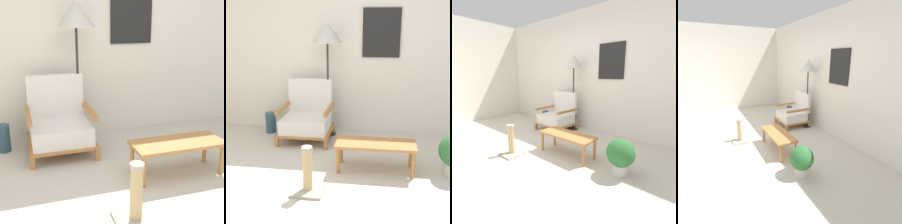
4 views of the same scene
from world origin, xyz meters
TOP-DOWN VIEW (x-y plane):
  - ground_plane at (0.00, 0.00)m, footprint 14.00×14.00m
  - wall_back at (0.00, 2.21)m, footprint 8.00×0.09m
  - armchair at (-0.47, 1.68)m, footprint 0.75×0.70m
  - floor_lamp at (-0.19, 1.92)m, footprint 0.44×0.44m
  - coffee_table at (0.57, 0.78)m, footprint 0.93×0.38m
  - vase at (-1.11, 1.88)m, footprint 0.16×0.16m
  - scratching_post at (-0.10, 0.18)m, footprint 0.33×0.33m

SIDE VIEW (x-z plane):
  - ground_plane at x=0.00m, z-range 0.00..0.00m
  - vase at x=-1.11m, z-range 0.00..0.33m
  - scratching_post at x=-0.10m, z-range -0.09..0.42m
  - coffee_table at x=0.57m, z-range 0.13..0.48m
  - armchair at x=-0.47m, z-range -0.11..0.77m
  - wall_back at x=0.00m, z-range 0.00..2.70m
  - floor_lamp at x=-0.19m, z-range 0.65..2.35m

